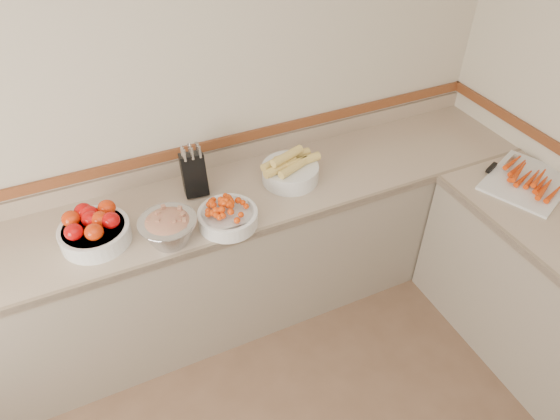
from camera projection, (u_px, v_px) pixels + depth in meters
name	position (u px, v px, depth m)	size (l,w,h in m)	color
back_wall	(168.00, 113.00, 2.63)	(4.00, 4.00, 0.00)	beige
counter_back	(203.00, 264.00, 2.95)	(4.00, 0.65, 1.08)	tan
knife_block	(194.00, 173.00, 2.69)	(0.14, 0.16, 0.31)	black
tomato_bowl	(94.00, 229.00, 2.42)	(0.34, 0.34, 0.17)	white
cherry_tomato_bowl	(228.00, 215.00, 2.52)	(0.31, 0.31, 0.16)	white
corn_bowl	(290.00, 170.00, 2.80)	(0.36, 0.32, 0.19)	white
rhubarb_bowl	(169.00, 228.00, 2.41)	(0.29, 0.29, 0.16)	#B2B2BA
cutting_board	(528.00, 180.00, 2.81)	(0.62, 0.56, 0.07)	white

